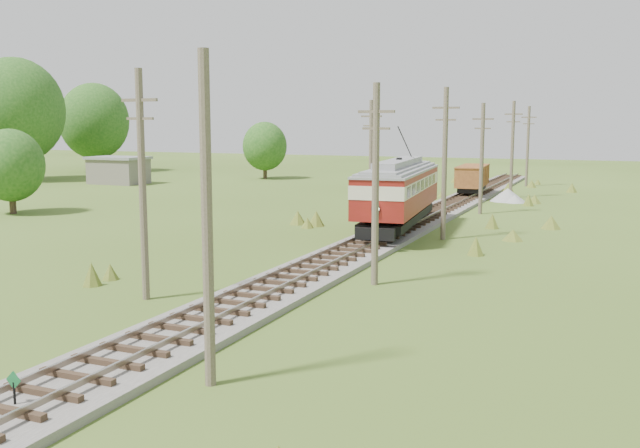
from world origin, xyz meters
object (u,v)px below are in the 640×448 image
at_px(gondola, 472,177).
at_px(gravel_pile, 509,195).
at_px(switch_marker, 14,389).
at_px(streetcar, 399,189).

distance_m(gondola, gravel_pile, 4.63).
relative_size(switch_marker, streetcar, 0.08).
relative_size(gondola, gravel_pile, 2.16).
bearing_deg(gravel_pile, streetcar, -99.92).
bearing_deg(switch_marker, gondola, 89.79).
bearing_deg(gondola, gravel_pile, -36.61).
xyz_separation_m(switch_marker, gravel_pile, (3.92, 52.12, -0.09)).
height_order(switch_marker, streetcar, streetcar).
bearing_deg(gravel_pile, switch_marker, -94.30).
bearing_deg(switch_marker, streetcar, 89.63).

